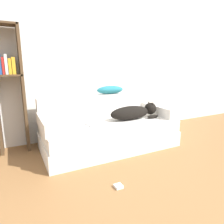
# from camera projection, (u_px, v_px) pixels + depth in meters

# --- Properties ---
(ground_plane) EXTENTS (20.00, 20.00, 0.00)m
(ground_plane) POSITION_uv_depth(u_px,v_px,m) (215.00, 216.00, 1.57)
(ground_plane) COLOR olive
(wall_back) EXTENTS (7.25, 0.06, 2.70)m
(wall_back) POSITION_uv_depth(u_px,v_px,m) (98.00, 54.00, 3.27)
(wall_back) COLOR white
(wall_back) RESTS_ON ground_plane
(couch) EXTENTS (1.89, 0.95, 0.39)m
(couch) POSITION_uv_depth(u_px,v_px,m) (109.00, 134.00, 2.92)
(couch) COLOR silver
(couch) RESTS_ON ground_plane
(couch_backrest) EXTENTS (1.85, 0.15, 0.33)m
(couch_backrest) POSITION_uv_depth(u_px,v_px,m) (98.00, 105.00, 3.19)
(couch_backrest) COLOR silver
(couch_backrest) RESTS_ON couch
(couch_arm_left) EXTENTS (0.15, 0.76, 0.15)m
(couch_arm_left) POSITION_uv_depth(u_px,v_px,m) (46.00, 123.00, 2.47)
(couch_arm_left) COLOR silver
(couch_arm_left) RESTS_ON couch
(couch_arm_right) EXTENTS (0.15, 0.76, 0.15)m
(couch_arm_right) POSITION_uv_depth(u_px,v_px,m) (157.00, 110.00, 3.24)
(couch_arm_right) COLOR silver
(couch_arm_right) RESTS_ON couch
(dog) EXTENTS (0.78, 0.24, 0.24)m
(dog) POSITION_uv_depth(u_px,v_px,m) (134.00, 112.00, 2.95)
(dog) COLOR black
(dog) RESTS_ON couch
(laptop) EXTENTS (0.31, 0.23, 0.02)m
(laptop) POSITION_uv_depth(u_px,v_px,m) (97.00, 123.00, 2.71)
(laptop) COLOR silver
(laptop) RESTS_ON couch
(throw_pillow) EXTENTS (0.46, 0.18, 0.13)m
(throw_pillow) POSITION_uv_depth(u_px,v_px,m) (110.00, 90.00, 3.23)
(throw_pillow) COLOR teal
(throw_pillow) RESTS_ON couch_backrest
(bookshelf) EXTENTS (0.37, 0.26, 1.68)m
(bookshelf) POSITION_uv_depth(u_px,v_px,m) (8.00, 82.00, 2.60)
(bookshelf) COLOR #4C3823
(bookshelf) RESTS_ON ground_plane
(power_adapter) EXTENTS (0.08, 0.08, 0.03)m
(power_adapter) POSITION_uv_depth(u_px,v_px,m) (118.00, 186.00, 1.94)
(power_adapter) COLOR white
(power_adapter) RESTS_ON ground_plane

